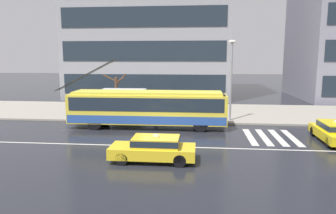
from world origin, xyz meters
The scene contains 16 objects.
ground_plane centered at (0.00, 0.00, 0.00)m, with size 160.00×160.00×0.00m, color black.
sidewalk_slab centered at (0.00, 10.37, 0.07)m, with size 80.00×10.00×0.14m, color gray.
crosswalk_stripe_edge_near centered at (5.75, 1.69, 0.00)m, with size 0.44×4.40×0.01m, color beige.
crosswalk_stripe_inner_a centered at (6.65, 1.69, 0.00)m, with size 0.44×4.40×0.01m, color beige.
crosswalk_stripe_center centered at (7.55, 1.69, 0.00)m, with size 0.44×4.40×0.01m, color beige.
crosswalk_stripe_inner_b centered at (8.45, 1.69, 0.00)m, with size 0.44×4.40×0.01m, color beige.
lane_centre_line centered at (0.00, -1.20, 0.00)m, with size 72.00×0.14×0.01m, color silver.
trolleybus centered at (-1.44, 3.77, 1.51)m, with size 12.72×2.59×5.09m.
taxi_cross_traffic centered at (10.69, 0.83, 0.70)m, with size 1.85×4.26×1.39m.
taxi_oncoming_near centered at (0.12, -3.85, 0.70)m, with size 4.30×1.72×1.39m.
bus_shelter centered at (-3.98, 6.88, 1.96)m, with size 3.66×1.69×2.42m.
pedestrian_at_shelter centered at (-1.37, 7.43, 1.71)m, with size 1.24×1.24×1.97m.
pedestrian_approaching_curb centered at (2.04, 7.19, 1.16)m, with size 0.51×0.51×1.72m.
street_lamp centered at (4.87, 6.49, 3.94)m, with size 0.60×0.32×6.40m.
street_tree_bare centered at (-5.09, 8.70, 2.05)m, with size 2.16×0.44×3.62m.
office_tower_corner_left centered at (-4.17, 24.83, 11.66)m, with size 20.47×15.74×23.29m.
Camera 1 is at (2.34, -19.13, 5.24)m, focal length 33.82 mm.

